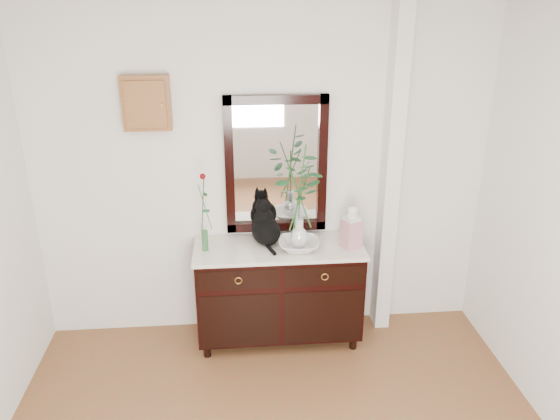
{
  "coord_description": "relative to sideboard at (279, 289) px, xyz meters",
  "views": [
    {
      "loc": [
        -0.23,
        -2.1,
        2.71
      ],
      "look_at": [
        0.1,
        1.63,
        1.2
      ],
      "focal_mm": 35.0,
      "sensor_mm": 36.0,
      "label": 1
    }
  ],
  "objects": [
    {
      "name": "lotus_bowl",
      "position": [
        0.15,
        -0.06,
        0.41
      ],
      "size": [
        0.34,
        0.34,
        0.08
      ],
      "primitive_type": "imported",
      "rotation": [
        0.0,
        0.0,
        -0.09
      ],
      "color": "silver",
      "rests_on": "sideboard"
    },
    {
      "name": "bud_vase_rose",
      "position": [
        -0.57,
        -0.01,
        0.69
      ],
      "size": [
        0.1,
        0.1,
        0.64
      ],
      "primitive_type": null,
      "rotation": [
        0.0,
        0.0,
        -0.42
      ],
      "color": "#2C6335",
      "rests_on": "sideboard"
    },
    {
      "name": "key_cabinet",
      "position": [
        -0.95,
        0.21,
        1.48
      ],
      "size": [
        0.35,
        0.1,
        0.4
      ],
      "primitive_type": "cube",
      "color": "brown",
      "rests_on": "wall_back"
    },
    {
      "name": "ginger_jar",
      "position": [
        0.56,
        -0.05,
        0.55
      ],
      "size": [
        0.17,
        0.17,
        0.36
      ],
      "primitive_type": null,
      "rotation": [
        0.0,
        0.0,
        0.4
      ],
      "color": "white",
      "rests_on": "sideboard"
    },
    {
      "name": "wall_mirror",
      "position": [
        -0.0,
        0.24,
        0.97
      ],
      "size": [
        0.8,
        0.06,
        1.1
      ],
      "color": "black",
      "rests_on": "wall_back"
    },
    {
      "name": "sideboard",
      "position": [
        0.0,
        0.0,
        0.0
      ],
      "size": [
        1.33,
        0.52,
        0.82
      ],
      "color": "black",
      "rests_on": "ground"
    },
    {
      "name": "wall_back",
      "position": [
        -0.1,
        0.25,
        0.88
      ],
      "size": [
        3.6,
        0.04,
        2.7
      ],
      "primitive_type": "cube",
      "color": "silver",
      "rests_on": "ground"
    },
    {
      "name": "cat",
      "position": [
        -0.09,
        0.07,
        0.55
      ],
      "size": [
        0.33,
        0.37,
        0.36
      ],
      "primitive_type": null,
      "rotation": [
        0.0,
        0.0,
        0.31
      ],
      "color": "black",
      "rests_on": "sideboard"
    },
    {
      "name": "pilaster",
      "position": [
        0.9,
        0.17,
        0.88
      ],
      "size": [
        0.12,
        0.2,
        2.7
      ],
      "primitive_type": "cube",
      "color": "silver",
      "rests_on": "ground"
    },
    {
      "name": "vase_branches",
      "position": [
        0.15,
        -0.06,
        0.81
      ],
      "size": [
        0.52,
        0.52,
        0.83
      ],
      "primitive_type": null,
      "rotation": [
        0.0,
        0.0,
        0.42
      ],
      "color": "silver",
      "rests_on": "lotus_bowl"
    }
  ]
}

